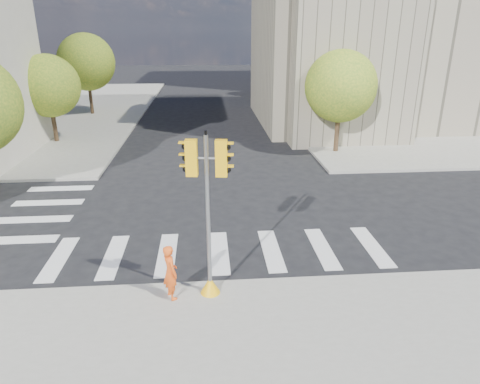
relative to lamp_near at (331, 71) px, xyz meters
name	(u,v)px	position (x,y,z in m)	size (l,w,h in m)	color
ground	(220,227)	(-8.00, -14.00, -4.58)	(160.00, 160.00, 0.00)	black
sidewalk_far_right	(412,106)	(12.00, 12.00, -4.50)	(28.00, 40.00, 0.15)	gray
civic_building	(411,28)	(7.59, 5.12, 2.68)	(26.00, 16.00, 19.39)	gray
tree_lw_mid	(48,86)	(-18.50, 0.00, -0.82)	(4.00, 4.00, 5.77)	#382616
tree_lw_far	(86,62)	(-18.50, 10.00, -0.04)	(4.80, 4.80, 6.95)	#382616
tree_re_near	(341,86)	(-0.50, -4.00, -0.53)	(4.20, 4.20, 6.16)	#382616
tree_re_mid	(298,65)	(-0.50, 8.00, -0.23)	(4.60, 4.60, 6.66)	#382616
tree_re_far	(276,61)	(-0.50, 20.00, -0.71)	(4.00, 4.00, 5.88)	#382616
lamp_near	(331,71)	(0.00, 0.00, 0.00)	(0.35, 0.18, 8.11)	black
lamp_far	(291,58)	(0.00, 14.00, 0.00)	(0.35, 0.18, 8.11)	black
traffic_signal	(208,229)	(-8.46, -18.60, -2.43)	(1.08, 0.56, 4.71)	#F6B20C
photographer	(170,272)	(-9.54, -18.73, -3.62)	(0.59, 0.39, 1.61)	#F05416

